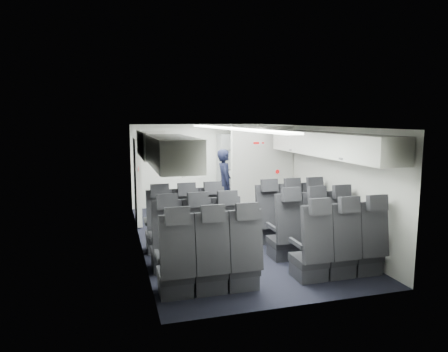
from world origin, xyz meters
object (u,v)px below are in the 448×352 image
galley_unit (235,170)px  flight_attendant (225,183)px  seat_row_front (238,224)px  seat_row_mid (255,238)px  boarding_door (137,181)px  carry_on_bag (162,150)px  seat_row_rear (278,256)px

galley_unit → flight_attendant: 1.25m
flight_attendant → seat_row_front: bearing=178.4°
seat_row_front → flight_attendant: (0.36, 2.15, 0.39)m
seat_row_mid → flight_attendant: (0.36, 3.05, 0.39)m
galley_unit → flight_attendant: (-0.59, -1.10, -0.15)m
boarding_door → galley_unit: bearing=24.3°
seat_row_front → carry_on_bag: size_ratio=8.35×
seat_row_mid → flight_attendant: 3.10m
boarding_door → carry_on_bag: (0.28, -2.17, 0.83)m
seat_row_front → seat_row_mid: bearing=-90.0°
seat_row_mid → carry_on_bag: (-1.36, 0.82, 1.38)m
boarding_door → flight_attendant: boarding_door is taller
seat_row_rear → galley_unit: bearing=79.4°
galley_unit → carry_on_bag: size_ratio=4.77×
seat_row_front → seat_row_mid: (0.00, -0.90, 0.00)m
seat_row_rear → galley_unit: (0.95, 5.05, 0.55)m
boarding_door → flight_attendant: size_ratio=1.17×
boarding_door → carry_on_bag: size_ratio=4.67×
seat_row_rear → galley_unit: 5.17m
seat_row_mid → seat_row_rear: size_ratio=1.00×
galley_unit → boarding_door: 2.84m
seat_row_mid → boarding_door: bearing=118.8°
seat_row_mid → carry_on_bag: carry_on_bag is taller
seat_row_rear → boarding_door: size_ratio=1.79×
seat_row_front → boarding_door: (-1.64, 2.09, 0.55)m
carry_on_bag → boarding_door: bearing=96.4°
boarding_door → seat_row_rear: bearing=-67.1°
seat_row_front → boarding_door: 2.71m
galley_unit → boarding_door: bearing=-155.7°
seat_row_mid → seat_row_rear: bearing=-90.0°
flight_attendant → carry_on_bag: size_ratio=4.00×
seat_row_rear → carry_on_bag: 2.59m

